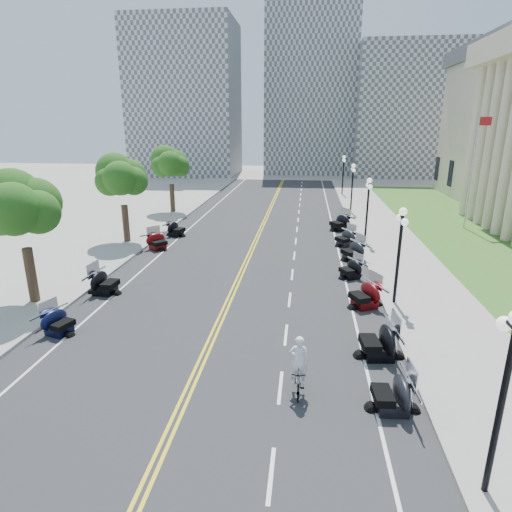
{
  "coord_description": "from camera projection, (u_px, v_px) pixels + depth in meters",
  "views": [
    {
      "loc": [
        3.86,
        -17.17,
        8.98
      ],
      "look_at": [
        1.25,
        5.23,
        2.0
      ],
      "focal_mm": 30.0,
      "sensor_mm": 36.0,
      "label": 1
    }
  ],
  "objects": [
    {
      "name": "ground",
      "position": [
        215.0,
        331.0,
        19.37
      ],
      "size": [
        160.0,
        160.0,
        0.0
      ],
      "primitive_type": "plane",
      "color": "gray"
    },
    {
      "name": "road",
      "position": [
        246.0,
        263.0,
        28.86
      ],
      "size": [
        16.0,
        90.0,
        0.01
      ],
      "primitive_type": "cube",
      "color": "#333335",
      "rests_on": "ground"
    },
    {
      "name": "centerline_yellow_a",
      "position": [
        244.0,
        263.0,
        28.87
      ],
      "size": [
        0.12,
        90.0,
        0.0
      ],
      "primitive_type": "cube",
      "color": "yellow",
      "rests_on": "road"
    },
    {
      "name": "centerline_yellow_b",
      "position": [
        248.0,
        263.0,
        28.84
      ],
      "size": [
        0.12,
        90.0,
        0.0
      ],
      "primitive_type": "cube",
      "color": "yellow",
      "rests_on": "road"
    },
    {
      "name": "edge_line_north",
      "position": [
        342.0,
        266.0,
        28.15
      ],
      "size": [
        0.12,
        90.0,
        0.0
      ],
      "primitive_type": "cube",
      "color": "white",
      "rests_on": "road"
    },
    {
      "name": "edge_line_south",
      "position": [
        154.0,
        259.0,
        29.57
      ],
      "size": [
        0.12,
        90.0,
        0.0
      ],
      "primitive_type": "cube",
      "color": "white",
      "rests_on": "road"
    },
    {
      "name": "lane_dash_4",
      "position": [
        271.0,
        475.0,
        11.42
      ],
      "size": [
        0.12,
        2.0,
        0.0
      ],
      "primitive_type": "cube",
      "color": "white",
      "rests_on": "road"
    },
    {
      "name": "lane_dash_5",
      "position": [
        280.0,
        387.0,
        15.22
      ],
      "size": [
        0.12,
        2.0,
        0.0
      ],
      "primitive_type": "cube",
      "color": "white",
      "rests_on": "road"
    },
    {
      "name": "lane_dash_6",
      "position": [
        286.0,
        335.0,
        19.01
      ],
      "size": [
        0.12,
        2.0,
        0.0
      ],
      "primitive_type": "cube",
      "color": "white",
      "rests_on": "road"
    },
    {
      "name": "lane_dash_7",
      "position": [
        290.0,
        300.0,
        22.81
      ],
      "size": [
        0.12,
        2.0,
        0.0
      ],
      "primitive_type": "cube",
      "color": "white",
      "rests_on": "road"
    },
    {
      "name": "lane_dash_8",
      "position": [
        292.0,
        274.0,
        26.6
      ],
      "size": [
        0.12,
        2.0,
        0.0
      ],
      "primitive_type": "cube",
      "color": "white",
      "rests_on": "road"
    },
    {
      "name": "lane_dash_9",
      "position": [
        294.0,
        256.0,
        30.4
      ],
      "size": [
        0.12,
        2.0,
        0.0
      ],
      "primitive_type": "cube",
      "color": "white",
      "rests_on": "road"
    },
    {
      "name": "lane_dash_10",
      "position": [
        296.0,
        241.0,
        34.19
      ],
      "size": [
        0.12,
        2.0,
        0.0
      ],
      "primitive_type": "cube",
      "color": "white",
      "rests_on": "road"
    },
    {
      "name": "lane_dash_11",
      "position": [
        297.0,
        229.0,
        37.99
      ],
      "size": [
        0.12,
        2.0,
        0.0
      ],
      "primitive_type": "cube",
      "color": "white",
      "rests_on": "road"
    },
    {
      "name": "lane_dash_12",
      "position": [
        298.0,
        220.0,
        41.78
      ],
      "size": [
        0.12,
        2.0,
        0.0
      ],
      "primitive_type": "cube",
      "color": "white",
      "rests_on": "road"
    },
    {
      "name": "lane_dash_13",
      "position": [
        299.0,
        212.0,
        45.58
      ],
      "size": [
        0.12,
        2.0,
        0.0
      ],
      "primitive_type": "cube",
      "color": "white",
      "rests_on": "road"
    },
    {
      "name": "lane_dash_14",
      "position": [
        300.0,
        205.0,
        49.37
      ],
      "size": [
        0.12,
        2.0,
        0.0
      ],
      "primitive_type": "cube",
      "color": "white",
      "rests_on": "road"
    },
    {
      "name": "lane_dash_15",
      "position": [
        300.0,
        199.0,
        53.17
      ],
      "size": [
        0.12,
        2.0,
        0.0
      ],
      "primitive_type": "cube",
      "color": "white",
      "rests_on": "road"
    },
    {
      "name": "lane_dash_16",
      "position": [
        301.0,
        194.0,
        56.97
      ],
      "size": [
        0.12,
        2.0,
        0.0
      ],
      "primitive_type": "cube",
      "color": "white",
      "rests_on": "road"
    },
    {
      "name": "lane_dash_17",
      "position": [
        301.0,
        190.0,
        60.76
      ],
      "size": [
        0.12,
        2.0,
        0.0
      ],
      "primitive_type": "cube",
      "color": "white",
      "rests_on": "road"
    },
    {
      "name": "lane_dash_18",
      "position": [
        302.0,
        186.0,
        64.56
      ],
      "size": [
        0.12,
        2.0,
        0.0
      ],
      "primitive_type": "cube",
      "color": "white",
      "rests_on": "road"
    },
    {
      "name": "lane_dash_19",
      "position": [
        302.0,
        182.0,
        68.35
      ],
      "size": [
        0.12,
        2.0,
        0.0
      ],
      "primitive_type": "cube",
      "color": "white",
      "rests_on": "road"
    },
    {
      "name": "sidewalk_north",
      "position": [
        406.0,
        268.0,
        27.67
      ],
      "size": [
        5.0,
        90.0,
        0.15
      ],
      "primitive_type": "cube",
      "color": "#9E9991",
      "rests_on": "ground"
    },
    {
      "name": "sidewalk_south",
      "position": [
        98.0,
        256.0,
        30.0
      ],
      "size": [
        5.0,
        90.0,
        0.15
      ],
      "primitive_type": "cube",
      "color": "#9E9991",
      "rests_on": "ground"
    },
    {
      "name": "lawn",
      "position": [
        474.0,
        240.0,
        34.5
      ],
      "size": [
        9.0,
        60.0,
        0.1
      ],
      "primitive_type": "cube",
      "color": "#356023",
      "rests_on": "ground"
    },
    {
      "name": "distant_block_a",
      "position": [
        186.0,
        100.0,
        76.35
      ],
      "size": [
        18.0,
        14.0,
        26.0
      ],
      "primitive_type": "cube",
      "color": "gray",
      "rests_on": "ground"
    },
    {
      "name": "distant_block_b",
      "position": [
        310.0,
        90.0,
        79.01
      ],
      "size": [
        16.0,
        12.0,
        30.0
      ],
      "primitive_type": "cube",
      "color": "gray",
      "rests_on": "ground"
    },
    {
      "name": "distant_block_c",
      "position": [
        412.0,
        112.0,
        75.35
      ],
      "size": [
        20.0,
        14.0,
        22.0
      ],
      "primitive_type": "cube",
      "color": "gray",
      "rests_on": "ground"
    },
    {
      "name": "street_lamp_1",
      "position": [
        501.0,
        407.0,
        10.06
      ],
      "size": [
        0.5,
        1.2,
        4.9
      ],
      "primitive_type": null,
      "color": "black",
      "rests_on": "sidewalk_north"
    },
    {
      "name": "street_lamp_2",
      "position": [
        398.0,
        257.0,
        21.44
      ],
      "size": [
        0.5,
        1.2,
        4.9
      ],
      "primitive_type": null,
      "color": "black",
      "rests_on": "sidewalk_north"
    },
    {
      "name": "street_lamp_3",
      "position": [
        367.0,
        211.0,
        32.83
      ],
      "size": [
        0.5,
        1.2,
        4.9
      ],
      "primitive_type": null,
      "color": "black",
      "rests_on": "sidewalk_north"
    },
    {
      "name": "street_lamp_4",
      "position": [
        352.0,
        188.0,
        44.22
      ],
      "size": [
        0.5,
        1.2,
        4.9
      ],
      "primitive_type": null,
      "color": "black",
      "rests_on": "sidewalk_north"
    },
    {
      "name": "street_lamp_5",
      "position": [
        343.0,
        175.0,
        55.6
      ],
      "size": [
        0.5,
        1.2,
        4.9
      ],
      "primitive_type": null,
      "color": "black",
      "rests_on": "sidewalk_north"
    },
    {
      "name": "flagpole",
      "position": [
        472.0,
        172.0,
        36.77
      ],
      "size": [
        1.1,
        0.2,
        10.0
      ],
      "primitive_type": null,
      "color": "silver",
      "rests_on": "ground"
    },
    {
      "name": "tree_2",
      "position": [
        21.0,
        214.0,
        20.97
      ],
      "size": [
        4.8,
        4.8,
        9.2
      ],
      "primitive_type": null,
      "color": "#235619",
      "rests_on": "sidewalk_south"
    },
    {
      "name": "tree_3",
      "position": [
        122.0,
        182.0,
        32.36
      ],
      "size": [
        4.8,
        4.8,
        9.2
      ],
      "primitive_type": null,
      "color": "#235619",
      "rests_on": "sidewalk_south"
    },
    {
      "name": "tree_4",
      "position": [
        171.0,
        167.0,
        43.74
      ],
      "size": [
        4.8,
        4.8,
        9.2
      ],
      "primitive_type": null,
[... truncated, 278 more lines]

